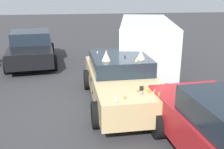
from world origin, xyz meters
TOP-DOWN VIEW (x-y plane):
  - ground_plane at (0.00, 0.00)m, footprint 60.00×60.00m
  - art_car_decorated at (0.09, 0.00)m, footprint 4.41×2.11m
  - parked_van_behind_right at (3.35, -1.60)m, footprint 5.60×3.05m
  - parked_sedan_row_back_far at (4.99, 3.23)m, footprint 4.39×2.39m

SIDE VIEW (x-z plane):
  - ground_plane at x=0.00m, z-range 0.00..0.00m
  - parked_sedan_row_back_far at x=4.99m, z-range -0.01..1.42m
  - art_car_decorated at x=0.09m, z-range -0.10..1.52m
  - parked_van_behind_right at x=3.35m, z-range 0.13..2.17m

